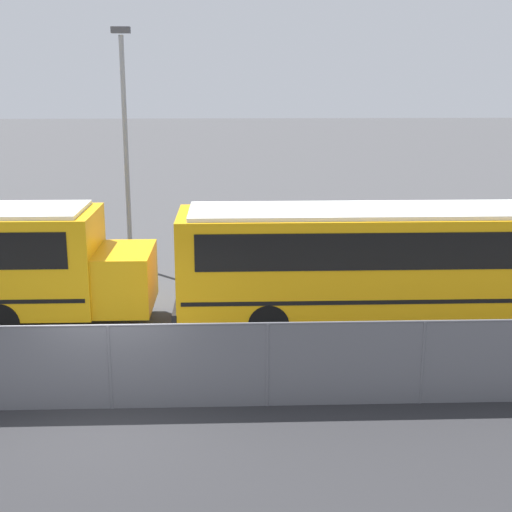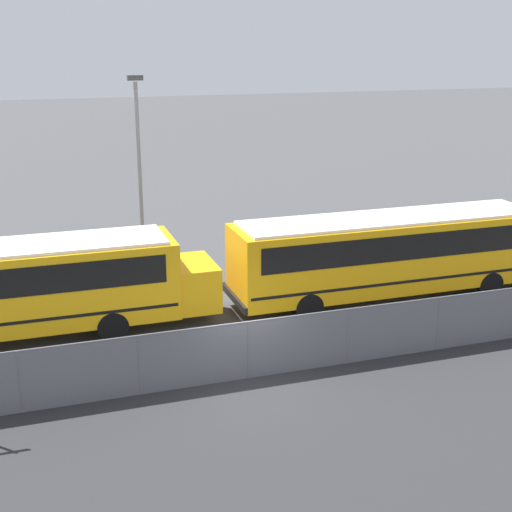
% 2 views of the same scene
% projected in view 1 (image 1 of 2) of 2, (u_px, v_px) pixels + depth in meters
% --- Properties ---
extents(ground_plane, '(200.00, 200.00, 0.00)m').
position_uv_depth(ground_plane, '(112.00, 408.00, 13.82)').
color(ground_plane, '#424244').
extents(fence, '(66.49, 0.07, 1.73)m').
position_uv_depth(fence, '(110.00, 366.00, 13.61)').
color(fence, '#9EA0A5').
rests_on(fence, ground_plane).
extents(school_bus_2, '(13.03, 2.61, 3.08)m').
position_uv_depth(school_bus_2, '(418.00, 256.00, 18.03)').
color(school_bus_2, orange).
rests_on(school_bus_2, ground_plane).
extents(light_pole, '(0.60, 0.24, 7.78)m').
position_uv_depth(light_pole, '(125.00, 139.00, 23.18)').
color(light_pole, gray).
rests_on(light_pole, ground_plane).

